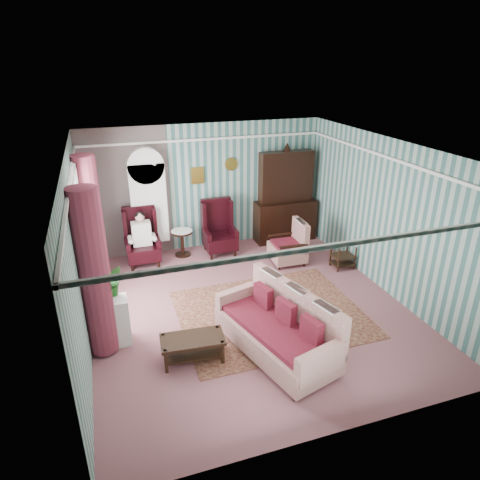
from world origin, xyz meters
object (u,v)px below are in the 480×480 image
object	(u,v)px
seated_woman	(142,239)
coffee_table	(193,349)
round_side_table	(182,243)
wingback_left	(142,237)
wingback_right	(220,228)
bookcase	(149,209)
floral_armchair	(288,241)
plant_stand	(112,322)
sofa	(276,325)
dresser_hutch	(286,194)
nest_table	(343,256)

from	to	relation	value
seated_woman	coffee_table	xyz separation A→B (m)	(0.32, -3.54, -0.39)
round_side_table	wingback_left	bearing A→B (deg)	-170.54
wingback_left	seated_woman	distance (m)	0.04
wingback_right	bookcase	bearing A→B (deg)	165.43
floral_armchair	coffee_table	xyz separation A→B (m)	(-2.71, -2.59, -0.33)
plant_stand	sofa	bearing A→B (deg)	-23.98
seated_woman	round_side_table	distance (m)	0.96
wingback_right	coffee_table	xyz separation A→B (m)	(-1.43, -3.54, -0.43)
round_side_table	seated_woman	bearing A→B (deg)	-170.54
wingback_right	coffee_table	bearing A→B (deg)	-112.02
sofa	coffee_table	bearing A→B (deg)	62.53
wingback_left	wingback_right	size ratio (longest dim) A/B	1.00
dresser_hutch	wingback_right	world-z (taller)	dresser_hutch
round_side_table	plant_stand	world-z (taller)	plant_stand
bookcase	wingback_right	xyz separation A→B (m)	(1.50, -0.39, -0.50)
dresser_hutch	nest_table	bearing A→B (deg)	-72.61
plant_stand	wingback_right	bearing A→B (deg)	47.16
dresser_hutch	sofa	bearing A→B (deg)	-115.61
wingback_left	coffee_table	xyz separation A→B (m)	(0.32, -3.54, -0.43)
bookcase	coffee_table	distance (m)	4.04
sofa	floral_armchair	bearing A→B (deg)	-43.32
wingback_left	sofa	bearing A→B (deg)	-67.77
floral_armchair	seated_woman	bearing A→B (deg)	74.39
wingback_left	sofa	world-z (taller)	wingback_left
plant_stand	coffee_table	bearing A→B (deg)	-35.38
wingback_left	coffee_table	size ratio (longest dim) A/B	1.32
bookcase	dresser_hutch	xyz separation A→B (m)	(3.25, -0.12, 0.06)
wingback_left	bookcase	bearing A→B (deg)	57.34
nest_table	plant_stand	bearing A→B (deg)	-166.16
coffee_table	bookcase	bearing A→B (deg)	90.98
round_side_table	floral_armchair	distance (m)	2.41
wingback_left	wingback_right	bearing A→B (deg)	0.00
seated_woman	round_side_table	xyz separation A→B (m)	(0.90, 0.15, -0.29)
dresser_hutch	round_side_table	xyz separation A→B (m)	(-2.60, -0.12, -0.88)
wingback_right	seated_woman	xyz separation A→B (m)	(-1.75, 0.00, -0.04)
wingback_left	plant_stand	world-z (taller)	wingback_left
round_side_table	floral_armchair	xyz separation A→B (m)	(2.13, -1.10, 0.22)
wingback_left	round_side_table	bearing A→B (deg)	9.46
bookcase	plant_stand	distance (m)	3.39
round_side_table	bookcase	bearing A→B (deg)	159.73
plant_stand	bookcase	bearing A→B (deg)	71.51
plant_stand	floral_armchair	distance (m)	4.23
bookcase	wingback_right	bearing A→B (deg)	-14.57
wingback_right	plant_stand	xyz separation A→B (m)	(-2.55, -2.75, -0.22)
floral_armchair	round_side_table	bearing A→B (deg)	64.48
coffee_table	floral_armchair	bearing A→B (deg)	43.72
floral_armchair	coffee_table	size ratio (longest dim) A/B	1.10
dresser_hutch	coffee_table	bearing A→B (deg)	-129.85
plant_stand	floral_armchair	world-z (taller)	floral_armchair
plant_stand	coffee_table	world-z (taller)	plant_stand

